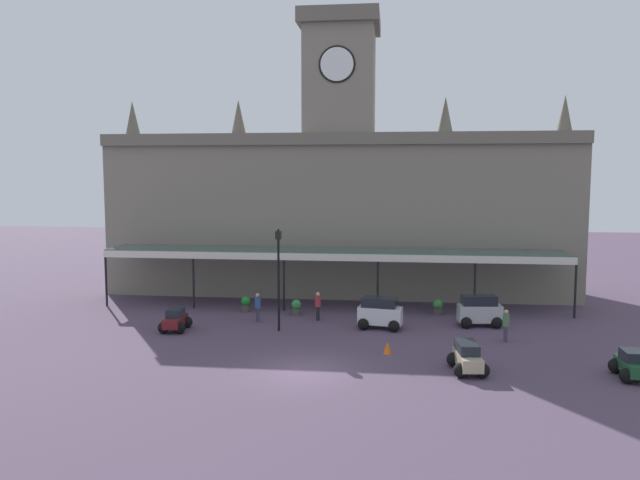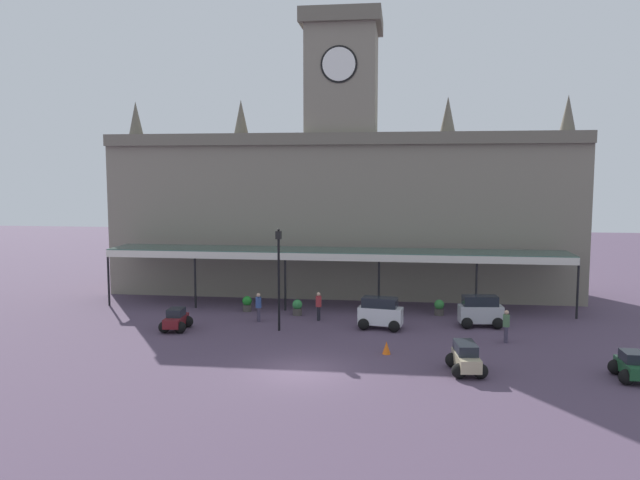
% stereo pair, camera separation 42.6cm
% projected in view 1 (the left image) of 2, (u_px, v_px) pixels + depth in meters
% --- Properties ---
extents(ground_plane, '(140.00, 140.00, 0.00)m').
position_uv_depth(ground_plane, '(303.00, 372.00, 26.84)').
color(ground_plane, '#4F3E53').
extents(station_building, '(32.66, 6.14, 19.57)m').
position_uv_depth(station_building, '(340.00, 202.00, 44.40)').
color(station_building, gray).
rests_on(station_building, ground).
extents(entrance_canopy, '(29.41, 3.26, 3.73)m').
position_uv_depth(entrance_canopy, '(332.00, 252.00, 39.48)').
color(entrance_canopy, '#38564C').
rests_on(entrance_canopy, ground).
extents(car_beige_estate, '(1.69, 2.33, 1.27)m').
position_uv_depth(car_beige_estate, '(467.00, 359.00, 26.77)').
color(car_beige_estate, tan).
rests_on(car_beige_estate, ground).
extents(car_silver_van, '(2.49, 1.76, 1.77)m').
position_uv_depth(car_silver_van, '(479.00, 312.00, 34.78)').
color(car_silver_van, '#B2B5BA').
rests_on(car_silver_van, ground).
extents(car_white_van, '(2.52, 1.85, 1.77)m').
position_uv_depth(car_white_van, '(380.00, 314.00, 34.24)').
color(car_white_van, silver).
rests_on(car_white_van, ground).
extents(car_maroon_sedan, '(1.59, 2.09, 1.19)m').
position_uv_depth(car_maroon_sedan, '(175.00, 321.00, 33.90)').
color(car_maroon_sedan, maroon).
rests_on(car_maroon_sedan, ground).
extents(car_green_sedan, '(1.53, 2.05, 1.19)m').
position_uv_depth(car_green_sedan, '(632.00, 367.00, 25.90)').
color(car_green_sedan, '#1E512D').
rests_on(car_green_sedan, ground).
extents(pedestrian_beside_cars, '(0.34, 0.39, 1.67)m').
position_uv_depth(pedestrian_beside_cars, '(506.00, 324.00, 31.56)').
color(pedestrian_beside_cars, '#3F384C').
rests_on(pedestrian_beside_cars, ground).
extents(pedestrian_crossing_forecourt, '(0.34, 0.37, 1.67)m').
position_uv_depth(pedestrian_crossing_forecourt, '(258.00, 306.00, 35.89)').
color(pedestrian_crossing_forecourt, '#3F384C').
rests_on(pedestrian_crossing_forecourt, ground).
extents(pedestrian_near_entrance, '(0.34, 0.39, 1.67)m').
position_uv_depth(pedestrian_near_entrance, '(318.00, 305.00, 36.22)').
color(pedestrian_near_entrance, black).
rests_on(pedestrian_near_entrance, ground).
extents(victorian_lamppost, '(0.30, 0.30, 5.62)m').
position_uv_depth(victorian_lamppost, '(279.00, 269.00, 33.54)').
color(victorian_lamppost, black).
rests_on(victorian_lamppost, ground).
extents(traffic_cone, '(0.40, 0.40, 0.61)m').
position_uv_depth(traffic_cone, '(387.00, 347.00, 29.49)').
color(traffic_cone, orange).
rests_on(traffic_cone, ground).
extents(planter_near_kerb, '(0.60, 0.60, 0.96)m').
position_uv_depth(planter_near_kerb, '(246.00, 304.00, 38.61)').
color(planter_near_kerb, '#47423D').
rests_on(planter_near_kerb, ground).
extents(planter_forecourt_centre, '(0.60, 0.60, 0.96)m').
position_uv_depth(planter_forecourt_centre, '(296.00, 307.00, 37.57)').
color(planter_forecourt_centre, '#47423D').
rests_on(planter_forecourt_centre, ground).
extents(planter_by_canopy, '(0.60, 0.60, 0.96)m').
position_uv_depth(planter_by_canopy, '(438.00, 307.00, 37.67)').
color(planter_by_canopy, '#47423D').
rests_on(planter_by_canopy, ground).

